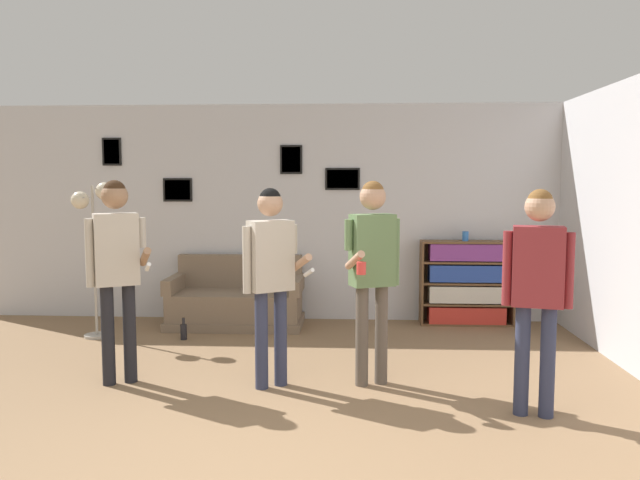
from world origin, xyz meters
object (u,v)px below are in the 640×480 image
floor_lamp (93,219)px  person_player_foreground_center (271,266)px  person_spectator_near_bookshelf (537,278)px  bottle_on_floor (184,331)px  drinking_cup (465,236)px  bookshelf (466,283)px  person_watcher_holding_cup (372,259)px  couch (237,302)px  person_player_foreground_left (117,258)px

floor_lamp → person_player_foreground_center: 2.72m
person_spectator_near_bookshelf → bottle_on_floor: person_spectator_near_bookshelf is taller
person_spectator_near_bookshelf → drinking_cup: bearing=89.9°
floor_lamp → person_spectator_near_bookshelf: size_ratio=1.02×
bookshelf → person_watcher_holding_cup: bearing=-117.5°
drinking_cup → bottle_on_floor: bearing=-164.0°
floor_lamp → bottle_on_floor: size_ratio=7.10×
floor_lamp → bookshelf: bearing=11.4°
person_player_foreground_center → person_spectator_near_bookshelf: same height
couch → person_player_foreground_center: (0.72, -2.25, 0.76)m
person_spectator_near_bookshelf → drinking_cup: size_ratio=14.61×
person_watcher_holding_cup → drinking_cup: size_ratio=15.12×
couch → bookshelf: bookshelf is taller
person_player_foreground_left → drinking_cup: size_ratio=15.18×
bookshelf → person_watcher_holding_cup: (-1.22, -2.34, 0.58)m
drinking_cup → couch: bearing=-175.8°
floor_lamp → person_player_foreground_left: 1.81m
person_player_foreground_left → person_player_foreground_center: (1.32, -0.02, -0.05)m
person_spectator_near_bookshelf → drinking_cup: person_spectator_near_bookshelf is taller
couch → person_spectator_near_bookshelf: 4.01m
drinking_cup → floor_lamp: bearing=-168.5°
floor_lamp → person_watcher_holding_cup: person_watcher_holding_cup is taller
person_spectator_near_bookshelf → person_player_foreground_center: bearing=164.9°
person_spectator_near_bookshelf → person_watcher_holding_cup: bearing=151.0°
bookshelf → person_player_foreground_center: bearing=-130.3°
couch → bookshelf: 2.81m
person_player_foreground_left → person_player_foreground_center: size_ratio=1.04×
couch → bookshelf: bearing=4.1°
bookshelf → person_spectator_near_bookshelf: person_spectator_near_bookshelf is taller
drinking_cup → person_player_foreground_center: bearing=-129.9°
person_watcher_holding_cup → drinking_cup: person_watcher_holding_cup is taller
floor_lamp → person_player_foreground_left: (0.86, -1.57, -0.24)m
person_player_foreground_center → person_watcher_holding_cup: (0.85, 0.11, 0.04)m
drinking_cup → person_player_foreground_left: bearing=-144.2°
couch → person_player_foreground_left: (-0.60, -2.23, 0.81)m
floor_lamp → drinking_cup: size_ratio=14.98×
bookshelf → person_player_foreground_center: (-2.07, -2.45, 0.53)m
person_player_foreground_left → person_spectator_near_bookshelf: 3.42m
couch → drinking_cup: 2.89m
person_watcher_holding_cup → person_spectator_near_bookshelf: bearing=-29.0°
bookshelf → drinking_cup: 0.57m
person_player_foreground_left → person_watcher_holding_cup: person_player_foreground_left is taller
bottle_on_floor → drinking_cup: bearing=16.0°
floor_lamp → person_spectator_near_bookshelf: bearing=-26.8°
couch → person_watcher_holding_cup: (1.58, -2.14, 0.81)m
bottle_on_floor → floor_lamp: bearing=176.3°
floor_lamp → person_spectator_near_bookshelf: 4.75m
person_spectator_near_bookshelf → bottle_on_floor: size_ratio=6.93×
floor_lamp → person_spectator_near_bookshelf: (4.23, -2.14, -0.29)m
couch → person_player_foreground_left: size_ratio=0.91×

